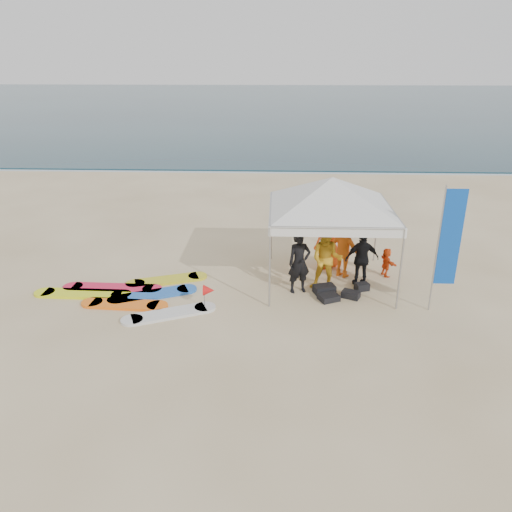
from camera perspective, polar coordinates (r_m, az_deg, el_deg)
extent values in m
plane|color=beige|center=(11.07, -3.66, -10.81)|extent=(120.00, 120.00, 0.00)
cube|color=#0C2633|center=(69.51, 1.54, 17.09)|extent=(160.00, 84.00, 0.08)
cube|color=silver|center=(28.12, 0.12, 9.71)|extent=(160.00, 1.20, 0.01)
imported|color=black|center=(13.35, 4.96, -0.75)|extent=(0.71, 0.58, 1.70)
imported|color=gold|center=(13.53, 8.08, -0.39)|extent=(0.99, 0.84, 1.77)
imported|color=#CD5412|center=(14.47, 10.09, 1.00)|extent=(1.32, 1.19, 1.78)
imported|color=black|center=(14.00, 12.02, -0.31)|extent=(0.97, 0.49, 1.58)
imported|color=#FF5416|center=(15.00, 8.41, 2.13)|extent=(1.11, 0.99, 1.91)
imported|color=#E74814|center=(14.90, 14.68, -0.69)|extent=(0.47, 0.83, 0.86)
cylinder|color=#A5A5A8|center=(15.42, 1.77, 3.39)|extent=(0.05, 0.05, 2.15)
cylinder|color=#A5A5A8|center=(15.73, 13.61, 3.14)|extent=(0.05, 0.05, 2.15)
cylinder|color=#A5A5A8|center=(12.41, 1.58, -1.36)|extent=(0.05, 0.05, 2.15)
cylinder|color=#A5A5A8|center=(12.79, 16.19, -1.54)|extent=(0.05, 0.05, 2.15)
cube|color=silver|center=(12.15, 9.26, 2.67)|extent=(3.32, 0.02, 0.24)
cube|color=silver|center=(15.21, 7.93, 6.69)|extent=(3.32, 0.02, 0.24)
cube|color=silver|center=(13.59, 1.73, 5.04)|extent=(0.02, 3.32, 0.24)
cube|color=silver|center=(13.94, 15.14, 4.71)|extent=(0.02, 3.32, 0.24)
pyramid|color=silver|center=(13.42, 8.76, 8.91)|extent=(4.56, 4.56, 0.86)
cylinder|color=#A5A5A8|center=(12.80, 19.98, 0.62)|extent=(0.04, 0.04, 3.23)
cube|color=#0B46B0|center=(12.78, 21.34, 1.94)|extent=(0.51, 0.03, 2.40)
cylinder|color=#A5A5A8|center=(12.72, -5.91, -4.72)|extent=(0.02, 0.02, 0.60)
cone|color=red|center=(12.61, -5.41, -3.93)|extent=(0.28, 0.28, 0.28)
cube|color=black|center=(13.63, 7.82, -3.78)|extent=(0.64, 0.51, 0.22)
cube|color=black|center=(13.50, 10.78, -4.34)|extent=(0.55, 0.47, 0.18)
cube|color=black|center=(13.28, 8.31, -4.70)|extent=(0.62, 0.57, 0.16)
cube|color=black|center=(13.98, 12.01, -3.45)|extent=(0.43, 0.36, 0.20)
cube|color=blue|center=(13.67, -11.70, -4.34)|extent=(1.92, 1.23, 0.07)
cube|color=silver|center=(12.62, -9.88, -6.53)|extent=(1.89, 1.22, 0.07)
cube|color=orange|center=(13.31, -14.80, -5.37)|extent=(1.76, 0.65, 0.07)
cube|color=yellow|center=(14.21, -19.20, -4.11)|extent=(2.12, 0.59, 0.07)
cube|color=#E01A43|center=(14.30, -16.10, -3.55)|extent=(2.23, 0.59, 0.07)
cube|color=gold|center=(14.44, -10.15, -2.73)|extent=(1.85, 1.11, 0.07)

